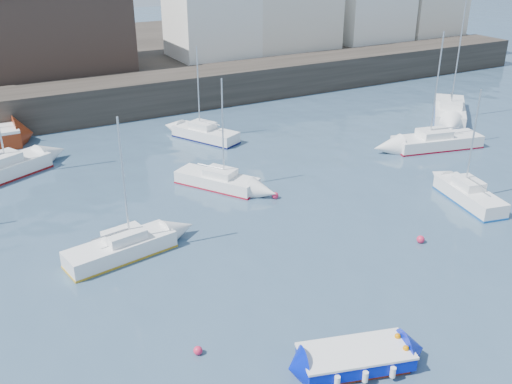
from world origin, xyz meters
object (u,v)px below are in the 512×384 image
sailboat_c (469,195)px  sailboat_f (205,133)px  sailboat_a (121,248)px  buoy_far (275,198)px  sailboat_b (217,180)px  sailboat_d (437,141)px  blue_dinghy (355,358)px  sailboat_g (450,110)px  buoy_mid (420,242)px  buoy_near (198,354)px

sailboat_c → sailboat_f: (-8.97, 17.69, -0.02)m
sailboat_a → buoy_far: (10.00, 2.21, -0.49)m
sailboat_b → sailboat_d: bearing=-4.5°
sailboat_c → buoy_far: sailboat_c is taller
sailboat_b → sailboat_a: bearing=-144.9°
sailboat_a → sailboat_b: bearing=35.1°
sailboat_b → buoy_far: sailboat_b is taller
blue_dinghy → sailboat_f: 26.24m
blue_dinghy → sailboat_c: sailboat_c is taller
blue_dinghy → sailboat_b: bearing=81.6°
sailboat_a → sailboat_c: size_ratio=1.06×
blue_dinghy → sailboat_a: size_ratio=0.63×
sailboat_c → sailboat_g: 17.85m
sailboat_d → sailboat_f: bearing=145.2°
blue_dinghy → sailboat_c: (14.48, 7.96, 0.08)m
blue_dinghy → sailboat_c: 16.52m
sailboat_c → buoy_far: bearing=148.3°
sailboat_f → buoy_mid: (3.14, -19.90, -0.49)m
buoy_mid → buoy_far: size_ratio=0.99×
sailboat_g → sailboat_b: bearing=-170.5°
sailboat_c → buoy_mid: (-5.83, -2.21, -0.51)m
blue_dinghy → buoy_mid: blue_dinghy is taller
blue_dinghy → buoy_near: size_ratio=12.70×
blue_dinghy → sailboat_d: size_ratio=0.52×
buoy_near → buoy_far: bearing=47.8°
buoy_near → buoy_far: size_ratio=0.85×
sailboat_c → sailboat_a: bearing=169.2°
sailboat_d → sailboat_g: size_ratio=0.88×
sailboat_c → buoy_far: 11.36m
sailboat_f → buoy_mid: size_ratio=17.24×
buoy_near → buoy_far: buoy_far is taller
sailboat_a → sailboat_g: 33.07m
blue_dinghy → buoy_far: 14.75m
sailboat_c → buoy_near: (-19.21, -4.56, -0.51)m
sailboat_a → sailboat_b: (7.71, 5.43, -0.05)m
blue_dinghy → sailboat_d: sailboat_d is taller
sailboat_g → sailboat_a: bearing=-163.4°
sailboat_b → buoy_mid: 12.94m
sailboat_a → sailboat_b: sailboat_a is taller
blue_dinghy → buoy_mid: 10.39m
sailboat_a → sailboat_f: sailboat_a is taller
buoy_near → sailboat_a: bearing=93.1°
sailboat_a → sailboat_b: size_ratio=1.02×
blue_dinghy → sailboat_c: size_ratio=0.66×
sailboat_a → sailboat_c: (19.66, -3.75, 0.01)m
sailboat_a → sailboat_f: size_ratio=1.00×
sailboat_c → sailboat_g: bearing=47.6°
sailboat_g → buoy_mid: 23.59m
sailboat_b → buoy_near: size_ratio=19.82×
sailboat_f → buoy_near: bearing=-114.7°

